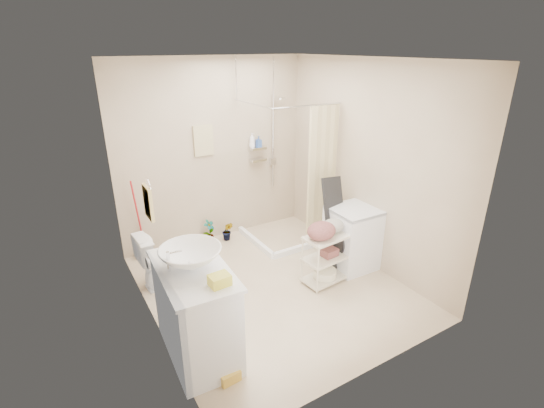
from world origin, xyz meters
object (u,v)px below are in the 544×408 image
Objects in this scene: vanity at (196,312)px; laundry_rack at (326,254)px; washing_machine at (352,238)px; toilet at (167,257)px.

vanity is 1.39× the size of laundry_rack.
vanity is 1.28× the size of washing_machine.
vanity reaches higher than toilet.
vanity reaches higher than laundry_rack.
vanity is at bearing -167.15° from washing_machine.
washing_machine is (2.30, 0.46, -0.05)m from vanity.
vanity is 1.48× the size of toilet.
vanity reaches higher than washing_machine.
vanity is 1.81m from laundry_rack.
laundry_rack is (-0.53, -0.13, -0.03)m from washing_machine.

